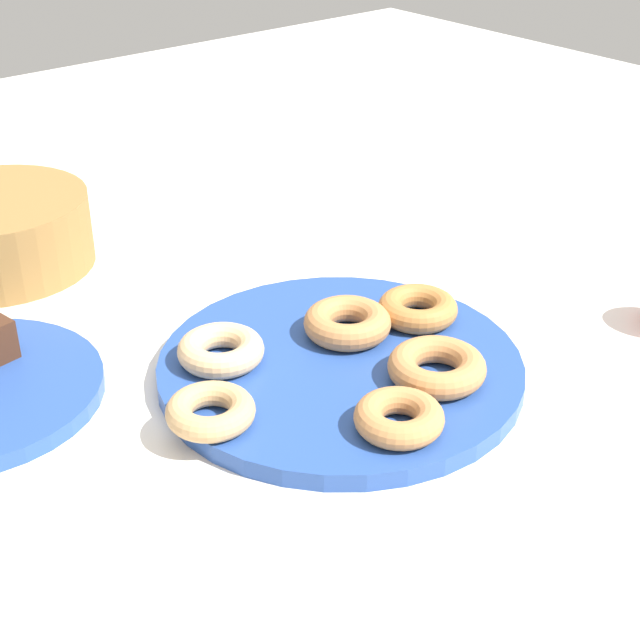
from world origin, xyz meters
name	(u,v)px	position (x,y,z in m)	size (l,w,h in m)	color
ground_plane	(340,375)	(0.00, 0.00, 0.00)	(2.40, 2.40, 0.00)	white
donut_plate	(340,368)	(0.00, 0.00, 0.01)	(0.35, 0.35, 0.02)	#284C9E
donut_0	(221,350)	(-0.09, 0.07, 0.03)	(0.08, 0.08, 0.02)	#EABC84
donut_1	(418,308)	(0.11, 0.01, 0.03)	(0.08, 0.08, 0.02)	#BC7A3D
donut_2	(210,411)	(-0.15, -0.01, 0.03)	(0.08, 0.08, 0.02)	tan
donut_3	(347,323)	(0.04, 0.03, 0.03)	(0.09, 0.09, 0.03)	#C6844C
donut_4	(437,367)	(0.05, -0.08, 0.03)	(0.09, 0.09, 0.03)	#C6844C
donut_5	(399,418)	(-0.03, -0.12, 0.03)	(0.08, 0.08, 0.02)	#C6844C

